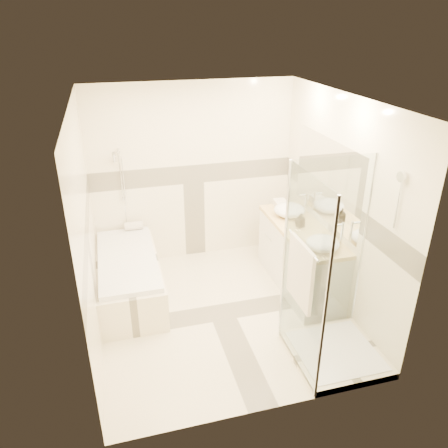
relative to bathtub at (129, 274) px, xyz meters
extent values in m
cube|color=#F8EAC5|center=(1.02, -0.65, -0.31)|extent=(2.80, 3.00, 0.01)
cube|color=white|center=(1.02, -0.65, 2.20)|extent=(2.80, 3.00, 0.01)
cube|color=#FDEFCA|center=(1.02, 0.85, 0.94)|extent=(2.80, 0.01, 2.50)
cube|color=#FDEFCA|center=(1.02, -2.15, 0.94)|extent=(2.80, 0.01, 2.50)
cube|color=#FDEFCA|center=(-0.38, -0.65, 0.94)|extent=(0.01, 3.00, 2.50)
cube|color=#FDEFCA|center=(2.43, -0.65, 0.94)|extent=(0.01, 3.00, 2.50)
cube|color=white|center=(2.41, -0.35, 1.14)|extent=(0.01, 1.60, 1.00)
cylinder|color=silver|center=(0.05, 0.82, 1.04)|extent=(0.02, 0.02, 0.70)
cube|color=#FDEFCA|center=(0.00, 0.00, -0.06)|extent=(0.75, 1.70, 0.50)
cube|color=white|center=(0.00, 0.00, 0.22)|extent=(0.69, 1.60, 0.06)
ellipsoid|color=white|center=(0.00, 0.00, 0.17)|extent=(0.56, 1.40, 0.16)
cube|color=white|center=(2.15, -0.35, 0.09)|extent=(0.55, 1.60, 0.80)
cylinder|color=silver|center=(1.86, -0.75, 0.24)|extent=(0.01, 0.24, 0.01)
cylinder|color=silver|center=(1.86, 0.05, 0.24)|extent=(0.01, 0.24, 0.01)
cube|color=#F0CD7F|center=(2.15, -0.35, 0.52)|extent=(0.57, 1.62, 0.05)
cube|color=#FDEFCA|center=(1.97, -1.70, -0.27)|extent=(0.90, 0.90, 0.08)
cube|color=white|center=(1.97, -1.70, -0.22)|extent=(0.80, 0.80, 0.01)
cube|color=white|center=(1.53, -1.70, 0.73)|extent=(0.01, 0.90, 2.00)
cube|color=white|center=(1.97, -1.26, 0.73)|extent=(0.90, 0.01, 2.00)
cylinder|color=silver|center=(1.52, -2.15, 0.73)|extent=(0.03, 0.03, 2.00)
cylinder|color=silver|center=(1.52, -1.25, 0.73)|extent=(0.03, 0.03, 2.00)
cylinder|color=silver|center=(2.42, -1.25, 0.73)|extent=(0.03, 0.03, 2.00)
cylinder|color=silver|center=(2.38, -1.70, 1.64)|extent=(0.03, 0.10, 0.10)
cylinder|color=silver|center=(1.49, -1.70, 1.09)|extent=(0.02, 0.60, 0.02)
cube|color=white|center=(1.49, -1.70, 0.79)|extent=(0.04, 0.48, 0.62)
ellipsoid|color=white|center=(2.13, 0.03, 0.62)|extent=(0.41, 0.41, 0.16)
ellipsoid|color=white|center=(2.13, -0.92, 0.62)|extent=(0.38, 0.38, 0.15)
cylinder|color=silver|center=(2.35, 0.03, 0.69)|extent=(0.03, 0.03, 0.29)
cylinder|color=silver|center=(2.30, 0.03, 0.82)|extent=(0.10, 0.03, 0.03)
cylinder|color=silver|center=(2.35, -0.92, 0.69)|extent=(0.03, 0.03, 0.30)
cylinder|color=silver|center=(2.30, -0.92, 0.82)|extent=(0.11, 0.03, 0.03)
imported|color=black|center=(2.13, -0.32, 0.63)|extent=(0.10, 0.10, 0.18)
imported|color=black|center=(2.13, -0.30, 0.62)|extent=(0.15, 0.15, 0.15)
cube|color=white|center=(2.13, 0.32, 0.59)|extent=(0.18, 0.28, 0.09)
cylinder|color=white|center=(0.15, 0.75, 0.31)|extent=(0.25, 0.11, 0.11)
camera|label=1|loc=(-0.07, -4.79, 2.91)|focal=35.00mm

